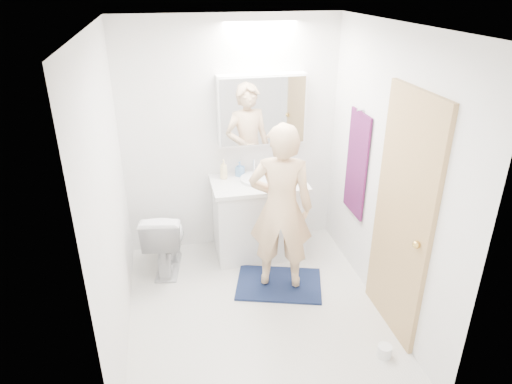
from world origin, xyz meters
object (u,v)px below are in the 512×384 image
object	(u,v)px
medicine_cabinet	(262,110)
soap_bottle_b	(240,169)
toothbrush_cup	(281,169)
toilet_paper_roll	(384,351)
vanity_cabinet	(258,219)
soap_bottle_a	(224,169)
person	(281,208)
toilet	(165,239)

from	to	relation	value
medicine_cabinet	soap_bottle_b	size ratio (longest dim) A/B	5.55
toothbrush_cup	toilet_paper_roll	size ratio (longest dim) A/B	1.00
vanity_cabinet	soap_bottle_a	distance (m)	0.64
vanity_cabinet	soap_bottle_a	xyz separation A→B (m)	(-0.33, 0.15, 0.53)
medicine_cabinet	toilet_paper_roll	world-z (taller)	medicine_cabinet
medicine_cabinet	soap_bottle_a	xyz separation A→B (m)	(-0.40, -0.06, -0.58)
vanity_cabinet	toilet_paper_roll	size ratio (longest dim) A/B	8.18
medicine_cabinet	vanity_cabinet	bearing A→B (deg)	-109.36
vanity_cabinet	soap_bottle_a	size ratio (longest dim) A/B	4.40
person	soap_bottle_a	bearing A→B (deg)	-46.78
soap_bottle_b	toilet_paper_roll	xyz separation A→B (m)	(0.80, -1.87, -0.85)
toilet_paper_roll	medicine_cabinet	bearing A→B (deg)	106.61
medicine_cabinet	soap_bottle_a	size ratio (longest dim) A/B	4.30
person	medicine_cabinet	bearing A→B (deg)	-73.98
person	soap_bottle_b	size ratio (longest dim) A/B	9.92
soap_bottle_a	toilet	bearing A→B (deg)	-157.46
vanity_cabinet	soap_bottle_a	world-z (taller)	soap_bottle_a
vanity_cabinet	toilet_paper_roll	xyz separation A→B (m)	(0.64, -1.69, -0.34)
soap_bottle_a	soap_bottle_b	size ratio (longest dim) A/B	1.29
soap_bottle_a	toilet_paper_roll	xyz separation A→B (m)	(0.97, -1.84, -0.87)
soap_bottle_b	toothbrush_cup	world-z (taller)	soap_bottle_b
soap_bottle_b	toilet_paper_roll	distance (m)	2.21
medicine_cabinet	toilet_paper_roll	bearing A→B (deg)	-73.39
toilet	person	xyz separation A→B (m)	(1.03, -0.52, 0.50)
vanity_cabinet	medicine_cabinet	size ratio (longest dim) A/B	1.02
person	toothbrush_cup	world-z (taller)	person
medicine_cabinet	soap_bottle_b	xyz separation A→B (m)	(-0.23, -0.03, -0.60)
soap_bottle_a	toothbrush_cup	bearing A→B (deg)	0.94
medicine_cabinet	soap_bottle_b	distance (m)	0.64
toilet	person	world-z (taller)	person
person	toothbrush_cup	distance (m)	0.83
vanity_cabinet	toothbrush_cup	size ratio (longest dim) A/B	8.18
vanity_cabinet	toothbrush_cup	bearing A→B (deg)	29.93
medicine_cabinet	toilet	bearing A→B (deg)	-162.68
medicine_cabinet	soap_bottle_a	world-z (taller)	medicine_cabinet
person	soap_bottle_a	distance (m)	0.89
person	soap_bottle_a	world-z (taller)	person
vanity_cabinet	person	world-z (taller)	person
toothbrush_cup	soap_bottle_b	bearing A→B (deg)	177.37
medicine_cabinet	toothbrush_cup	xyz separation A→B (m)	(0.20, -0.05, -0.63)
vanity_cabinet	medicine_cabinet	distance (m)	1.13
toothbrush_cup	soap_bottle_a	bearing A→B (deg)	-179.06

